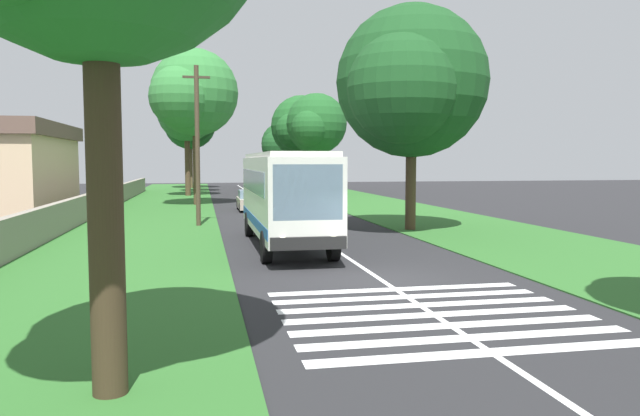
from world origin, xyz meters
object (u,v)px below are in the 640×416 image
object	(u,v)px
roadside_tree_right_0	(315,125)
trailing_car_0	(251,201)
trailing_minibus_0	(278,182)
roadside_tree_left_1	(189,125)
roadside_tree_right_1	(281,145)
coach_bus	(284,193)
trailing_car_1	(289,196)
utility_pole	(197,143)
roadside_tree_right_3	(408,85)
roadside_tree_right_4	(300,128)
roadside_tree_left_4	(186,114)
roadside_tree_left_2	(192,95)
roadside_tree_left_3	(193,122)

from	to	relation	value
roadside_tree_right_0	trailing_car_0	bearing A→B (deg)	156.18
trailing_minibus_0	roadside_tree_left_1	distance (m)	25.12
roadside_tree_right_0	roadside_tree_right_1	size ratio (longest dim) A/B	1.19
trailing_car_0	roadside_tree_left_1	xyz separation A→B (m)	(36.08, 4.81, 7.30)
coach_bus	roadside_tree_right_1	size ratio (longest dim) A/B	1.31
trailing_car_0	roadside_tree_left_1	world-z (taller)	roadside_tree_left_1
trailing_car_1	utility_pole	distance (m)	16.81
roadside_tree_right_3	utility_pole	xyz separation A→B (m)	(4.02, 10.06, -2.74)
roadside_tree_left_1	roadside_tree_right_4	world-z (taller)	roadside_tree_left_1
trailing_minibus_0	roadside_tree_left_1	bearing A→B (deg)	20.14
coach_bus	roadside_tree_left_4	bearing A→B (deg)	7.26
coach_bus	trailing_minibus_0	size ratio (longest dim) A/B	1.86
trailing_minibus_0	roadside_tree_right_0	size ratio (longest dim) A/B	0.59
trailing_car_1	trailing_minibus_0	distance (m)	8.06
trailing_car_1	roadside_tree_right_0	size ratio (longest dim) A/B	0.42
roadside_tree_right_4	roadside_tree_left_2	bearing A→B (deg)	149.49
roadside_tree_right_0	roadside_tree_right_4	distance (m)	7.86
trailing_car_0	roadside_tree_right_3	distance (m)	16.41
roadside_tree_left_1	trailing_car_0	bearing A→B (deg)	-172.41
trailing_car_0	roadside_tree_right_1	xyz separation A→B (m)	(38.10, -7.07, 4.94)
trailing_car_1	roadside_tree_right_4	world-z (taller)	roadside_tree_right_4
roadside_tree_left_3	roadside_tree_right_0	bearing A→B (deg)	-126.01
roadside_tree_left_3	roadside_tree_right_1	size ratio (longest dim) A/B	1.20
coach_bus	roadside_tree_right_0	size ratio (longest dim) A/B	1.10
roadside_tree_left_1	roadside_tree_left_3	xyz separation A→B (m)	(-9.38, -0.64, -0.20)
roadside_tree_right_0	roadside_tree_right_1	bearing A→B (deg)	2.37
coach_bus	roadside_tree_right_3	size ratio (longest dim) A/B	1.02
trailing_car_0	roadside_tree_right_3	xyz separation A→B (m)	(-13.61, -6.55, 6.41)
roadside_tree_left_2	roadside_tree_left_4	bearing A→B (deg)	3.53
roadside_tree_left_3	roadside_tree_right_3	distance (m)	41.72
roadside_tree_right_0	roadside_tree_left_4	bearing A→B (deg)	85.31
roadside_tree_left_4	utility_pole	world-z (taller)	roadside_tree_left_4
trailing_car_1	roadside_tree_right_1	xyz separation A→B (m)	(32.83, -3.64, 4.94)
roadside_tree_left_3	roadside_tree_right_1	bearing A→B (deg)	-44.59
roadside_tree_left_3	roadside_tree_left_4	world-z (taller)	roadside_tree_left_4
trailing_car_1	roadside_tree_left_2	size ratio (longest dim) A/B	0.36
coach_bus	roadside_tree_left_2	xyz separation A→B (m)	(23.78, 3.88, 6.34)
roadside_tree_left_3	roadside_tree_left_1	bearing A→B (deg)	3.91
trailing_minibus_0	roadside_tree_right_3	bearing A→B (deg)	-173.64
roadside_tree_right_0	utility_pole	xyz separation A→B (m)	(-27.51, 11.42, -2.68)
roadside_tree_left_4	roadside_tree_right_1	world-z (taller)	roadside_tree_left_4
coach_bus	utility_pole	world-z (taller)	utility_pole
roadside_tree_right_3	trailing_car_0	bearing A→B (deg)	25.70
coach_bus	roadside_tree_left_1	bearing A→B (deg)	5.01
roadside_tree_left_3	utility_pole	distance (m)	36.46
roadside_tree_left_2	roadside_tree_right_4	bearing A→B (deg)	-30.51
trailing_car_1	roadside_tree_right_3	size ratio (longest dim) A/B	0.39
roadside_tree_left_4	roadside_tree_right_1	size ratio (longest dim) A/B	1.29
roadside_tree_right_3	utility_pole	world-z (taller)	roadside_tree_right_3
coach_bus	roadside_tree_left_4	xyz separation A→B (m)	(36.77, 4.68, 5.85)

